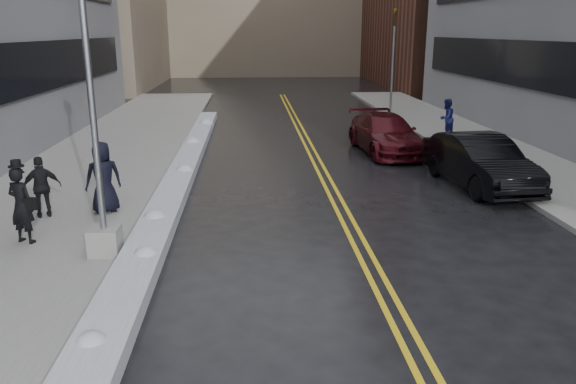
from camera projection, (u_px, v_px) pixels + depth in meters
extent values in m
plane|color=black|center=(256.00, 296.00, 10.79)|extent=(160.00, 160.00, 0.00)
cube|color=gray|center=(91.00, 171.00, 19.98)|extent=(5.50, 50.00, 0.15)
cube|color=gray|center=(520.00, 165.00, 21.00)|extent=(4.00, 50.00, 0.15)
cube|color=gold|center=(317.00, 170.00, 20.52)|extent=(0.12, 50.00, 0.01)
cube|color=gold|center=(325.00, 170.00, 20.54)|extent=(0.12, 50.00, 0.01)
cube|color=silver|center=(178.00, 182.00, 18.25)|extent=(0.90, 30.00, 0.34)
cube|color=gray|center=(105.00, 241.00, 12.37)|extent=(0.65, 0.65, 0.60)
cylinder|color=gray|center=(88.00, 64.00, 11.31)|extent=(0.14, 0.14, 7.00)
cylinder|color=maroon|center=(495.00, 155.00, 20.83)|extent=(0.24, 0.24, 0.60)
sphere|color=maroon|center=(496.00, 147.00, 20.74)|extent=(0.26, 0.26, 0.26)
cylinder|color=maroon|center=(495.00, 154.00, 20.81)|extent=(0.25, 0.10, 0.10)
cylinder|color=gray|center=(392.00, 70.00, 33.60)|extent=(0.14, 0.14, 5.00)
imported|color=#594C0C|center=(395.00, 17.00, 32.77)|extent=(0.16, 0.20, 1.00)
imported|color=black|center=(21.00, 205.00, 12.86)|extent=(0.77, 0.65, 1.81)
imported|color=black|center=(103.00, 177.00, 15.04)|extent=(1.12, 0.96, 1.94)
imported|color=black|center=(42.00, 187.00, 14.68)|extent=(1.04, 0.75, 1.64)
imported|color=navy|center=(446.00, 118.00, 25.69)|extent=(1.09, 1.07, 1.77)
imported|color=black|center=(480.00, 162.00, 18.03)|extent=(2.35, 5.30, 1.69)
imported|color=#37080E|center=(386.00, 134.00, 23.26)|extent=(2.59, 5.53, 1.56)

